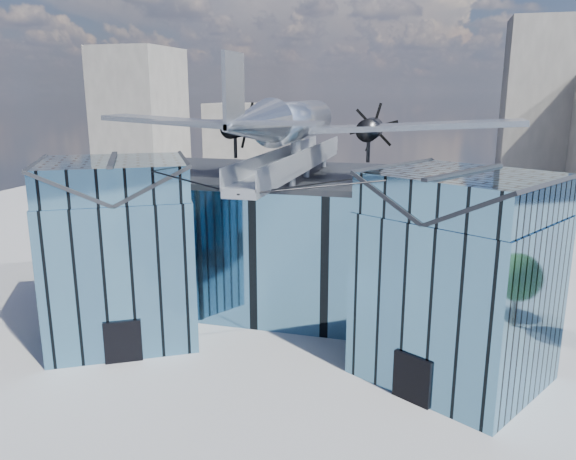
# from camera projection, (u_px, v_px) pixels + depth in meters

# --- Properties ---
(ground_plane) EXTENTS (120.00, 120.00, 0.00)m
(ground_plane) POSITION_uv_depth(u_px,v_px,m) (280.00, 346.00, 35.93)
(ground_plane) COLOR gray
(museum) EXTENTS (32.88, 24.50, 17.60)m
(museum) POSITION_uv_depth(u_px,v_px,m) (302.00, 240.00, 40.04)
(museum) COLOR teal
(museum) RESTS_ON ground
(bg_towers) EXTENTS (77.00, 24.50, 26.00)m
(bg_towers) POSITION_uv_depth(u_px,v_px,m) (387.00, 133.00, 80.42)
(bg_towers) COLOR slate
(bg_towers) RESTS_ON ground
(tree_side_w) EXTENTS (3.75, 3.75, 4.60)m
(tree_side_w) POSITION_uv_depth(u_px,v_px,m) (66.00, 235.00, 51.33)
(tree_side_w) COLOR #302013
(tree_side_w) RESTS_ON ground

